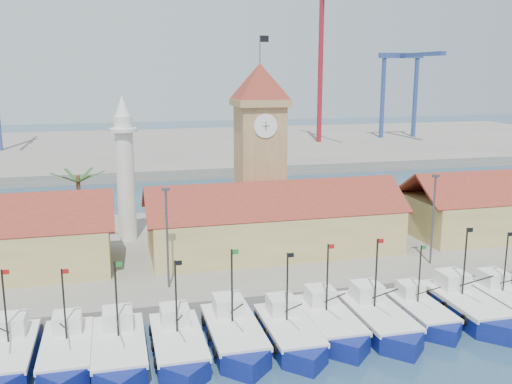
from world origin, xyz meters
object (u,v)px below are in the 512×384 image
object	(u,v)px
boat_0	(7,358)
boat_5	(290,335)
clock_tower	(260,146)
minaret	(125,168)

from	to	relation	value
boat_0	boat_5	bearing A→B (deg)	-3.95
boat_0	clock_tower	bearing A→B (deg)	43.40
boat_0	clock_tower	size ratio (longest dim) A/B	0.43
clock_tower	minaret	xyz separation A→B (m)	(-15.00, 2.00, -2.23)
boat_5	minaret	bearing A→B (deg)	113.02
boat_0	boat_5	world-z (taller)	boat_5
minaret	boat_0	bearing A→B (deg)	-110.15
boat_5	clock_tower	xyz separation A→B (m)	(3.87, 24.18, 11.20)
boat_0	clock_tower	world-z (taller)	clock_tower
clock_tower	minaret	size ratio (longest dim) A/B	1.39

